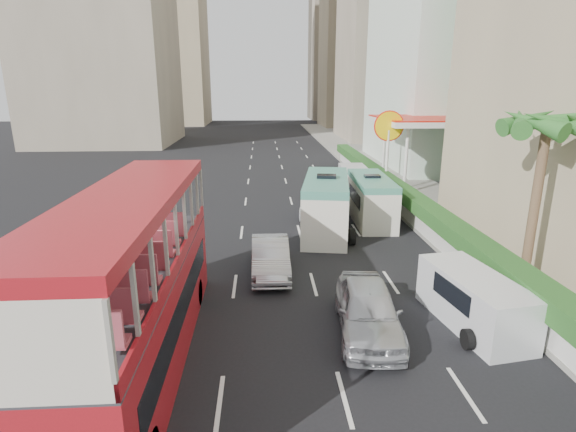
{
  "coord_description": "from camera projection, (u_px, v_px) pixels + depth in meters",
  "views": [
    {
      "loc": [
        -2.43,
        -11.73,
        7.72
      ],
      "look_at": [
        -1.5,
        4.0,
        3.2
      ],
      "focal_mm": 28.0,
      "sensor_mm": 36.0,
      "label": 1
    }
  ],
  "objects": [
    {
      "name": "ground_plane",
      "position": [
        345.0,
        354.0,
        13.52
      ],
      "size": [
        200.0,
        200.0,
        0.0
      ],
      "primitive_type": "plane",
      "color": "black",
      "rests_on": "ground"
    },
    {
      "name": "double_decker_bus",
      "position": [
        135.0,
        281.0,
        12.48
      ],
      "size": [
        2.5,
        11.0,
        5.06
      ],
      "primitive_type": "cube",
      "color": "#A9161E",
      "rests_on": "ground"
    },
    {
      "name": "car_silver_lane_a",
      "position": [
        271.0,
        273.0,
        19.42
      ],
      "size": [
        1.59,
        4.49,
        1.48
      ],
      "primitive_type": "imported",
      "rotation": [
        0.0,
        0.0,
        0.01
      ],
      "color": "silver",
      "rests_on": "ground"
    },
    {
      "name": "car_silver_lane_b",
      "position": [
        367.0,
        332.0,
        14.71
      ],
      "size": [
        2.4,
        4.99,
        1.64
      ],
      "primitive_type": "imported",
      "rotation": [
        0.0,
        0.0,
        -0.1
      ],
      "color": "silver",
      "rests_on": "ground"
    },
    {
      "name": "van_asset",
      "position": [
        322.0,
        216.0,
        28.02
      ],
      "size": [
        3.44,
        5.69,
        1.48
      ],
      "primitive_type": "imported",
      "rotation": [
        0.0,
        0.0,
        -0.2
      ],
      "color": "silver",
      "rests_on": "ground"
    },
    {
      "name": "minibus_near",
      "position": [
        326.0,
        205.0,
        24.59
      ],
      "size": [
        3.35,
        7.12,
        3.03
      ],
      "primitive_type": "cube",
      "rotation": [
        0.0,
        0.0,
        -0.16
      ],
      "color": "silver",
      "rests_on": "ground"
    },
    {
      "name": "minibus_far",
      "position": [
        371.0,
        199.0,
        26.61
      ],
      "size": [
        2.23,
        6.06,
        2.65
      ],
      "primitive_type": "cube",
      "rotation": [
        0.0,
        0.0,
        -0.04
      ],
      "color": "silver",
      "rests_on": "ground"
    },
    {
      "name": "panel_van_near",
      "position": [
        474.0,
        301.0,
        14.95
      ],
      "size": [
        2.45,
        4.66,
        1.77
      ],
      "primitive_type": "cube",
      "rotation": [
        0.0,
        0.0,
        0.16
      ],
      "color": "silver",
      "rests_on": "ground"
    },
    {
      "name": "panel_van_far",
      "position": [
        355.0,
        180.0,
        34.04
      ],
      "size": [
        2.07,
        4.81,
        1.9
      ],
      "primitive_type": "cube",
      "rotation": [
        0.0,
        0.0,
        -0.04
      ],
      "color": "silver",
      "rests_on": "ground"
    },
    {
      "name": "sidewalk",
      "position": [
        397.0,
        181.0,
        37.99
      ],
      "size": [
        6.0,
        120.0,
        0.18
      ],
      "primitive_type": "cube",
      "color": "#99968C",
      "rests_on": "ground"
    },
    {
      "name": "kerb_wall",
      "position": [
        405.0,
        208.0,
        27.12
      ],
      "size": [
        0.3,
        44.0,
        1.0
      ],
      "primitive_type": "cube",
      "color": "silver",
      "rests_on": "sidewalk"
    },
    {
      "name": "hedge",
      "position": [
        406.0,
        195.0,
        26.88
      ],
      "size": [
        1.1,
        44.0,
        0.7
      ],
      "primitive_type": "cube",
      "color": "#2D6626",
      "rests_on": "kerb_wall"
    },
    {
      "name": "palm_tree",
      "position": [
        535.0,
        207.0,
        16.87
      ],
      "size": [
        0.36,
        0.36,
        6.4
      ],
      "primitive_type": "cylinder",
      "color": "brown",
      "rests_on": "sidewalk"
    },
    {
      "name": "shell_station",
      "position": [
        419.0,
        153.0,
        35.4
      ],
      "size": [
        6.5,
        8.0,
        5.5
      ],
      "primitive_type": "cube",
      "color": "silver",
      "rests_on": "ground"
    },
    {
      "name": "tower_far_a",
      "position": [
        359.0,
        11.0,
        87.09
      ],
      "size": [
        14.0,
        14.0,
        44.0
      ],
      "primitive_type": "cube",
      "color": "tan",
      "rests_on": "ground"
    },
    {
      "name": "tower_far_b",
      "position": [
        340.0,
        35.0,
        108.75
      ],
      "size": [
        14.0,
        14.0,
        40.0
      ],
      "primitive_type": "cube",
      "color": "#A1947F",
      "rests_on": "ground"
    },
    {
      "name": "tower_left_b",
      "position": [
        164.0,
        10.0,
        92.28
      ],
      "size": [
        16.0,
        16.0,
        46.0
      ],
      "primitive_type": "cube",
      "color": "tan",
      "rests_on": "ground"
    }
  ]
}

